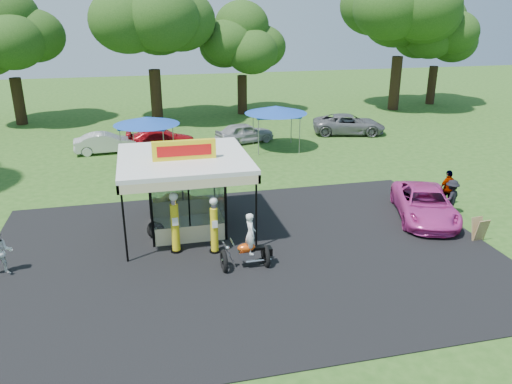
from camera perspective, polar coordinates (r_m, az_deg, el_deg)
ground at (r=18.30m, az=0.13°, el=-10.01°), size 120.00×120.00×0.00m
asphalt_apron at (r=19.99m, az=-1.22°, el=-7.14°), size 20.00×14.00×0.04m
gas_station_kiosk at (r=21.74m, az=-8.09°, el=0.05°), size 5.40×5.40×4.18m
gas_pump_left at (r=19.95m, az=-9.24°, el=-3.64°), size 0.48×0.48×2.56m
gas_pump_right at (r=19.76m, az=-4.80°, el=-3.95°), size 0.44×0.44×2.38m
motorcycle at (r=18.71m, az=-0.84°, el=-6.19°), size 1.93×0.94×2.29m
spare_tires at (r=21.70m, az=-11.42°, el=-4.28°), size 0.90×0.82×0.73m
a_frame_sign at (r=22.94m, az=24.17°, el=-3.95°), size 0.58×0.55×1.00m
kiosk_car at (r=24.26m, az=-8.46°, el=-1.08°), size 2.82×1.13×0.96m
pink_sedan at (r=24.32m, az=18.73°, el=-1.30°), size 3.97×5.72×1.45m
spectator_west at (r=20.41m, az=-27.19°, el=-6.25°), size 0.99×0.85×1.77m
spectator_east_a at (r=25.14m, az=21.41°, el=-0.60°), size 1.29×1.13×1.73m
spectator_east_b at (r=26.19m, az=21.08°, el=0.40°), size 1.15×0.64×1.85m
bg_car_a at (r=35.25m, az=-16.79°, el=5.40°), size 4.25×1.78×1.37m
bg_car_b at (r=35.46m, az=-10.73°, el=6.00°), size 4.81×2.22×1.36m
bg_car_c at (r=36.37m, az=-1.32°, el=6.78°), size 4.58×2.76×1.46m
bg_car_d at (r=39.61m, az=10.57°, el=7.63°), size 5.97×3.83×1.53m
tent_west at (r=32.15m, az=-12.41°, el=7.93°), size 4.11×4.11×2.87m
tent_east at (r=34.35m, az=2.29°, el=9.35°), size 4.28×4.28×2.99m
oak_far_b at (r=46.00m, az=-26.43°, el=15.29°), size 8.95×8.95×10.68m
oak_far_c at (r=43.13m, az=-11.89°, el=18.21°), size 10.63×10.63×12.53m
oak_far_d at (r=46.09m, az=-1.64°, el=16.49°), size 8.13×8.13×9.68m
oak_far_e at (r=49.79m, az=16.34°, el=19.10°), size 11.63×11.63×13.84m
oak_far_f at (r=54.12m, az=20.04°, el=16.33°), size 8.49×8.49×10.23m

